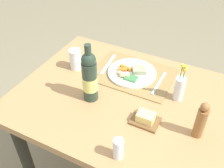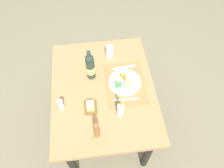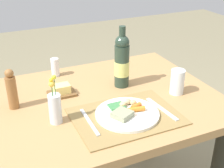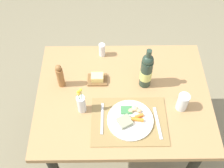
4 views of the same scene
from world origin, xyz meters
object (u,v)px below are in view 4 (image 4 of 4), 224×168
(dining_table, at_px, (123,104))
(salt_shaker, at_px, (102,50))
(pepper_mill, at_px, (60,76))
(flower_vase, at_px, (81,103))
(fork, at_px, (102,118))
(knife, at_px, (158,123))
(wine_bottle, at_px, (146,71))
(butter_dish, at_px, (97,78))
(dinner_plate, at_px, (130,119))
(water_tumbler, at_px, (182,103))

(dining_table, relative_size, salt_shaker, 10.95)
(pepper_mill, bearing_deg, salt_shaker, 44.73)
(flower_vase, bearing_deg, salt_shaker, 75.27)
(salt_shaker, bearing_deg, fork, -89.56)
(knife, height_order, flower_vase, flower_vase)
(fork, xyz_separation_m, flower_vase, (-0.12, 0.07, 0.07))
(dining_table, xyz_separation_m, knife, (0.20, -0.21, 0.12))
(fork, xyz_separation_m, pepper_mill, (-0.27, 0.26, 0.08))
(pepper_mill, relative_size, wine_bottle, 0.60)
(dining_table, bearing_deg, fork, -127.13)
(flower_vase, bearing_deg, wine_bottle, 26.13)
(fork, distance_m, salt_shaker, 0.53)
(flower_vase, relative_size, salt_shaker, 2.13)
(dining_table, height_order, wine_bottle, wine_bottle)
(salt_shaker, relative_size, wine_bottle, 0.32)
(fork, relative_size, wine_bottle, 0.67)
(pepper_mill, distance_m, wine_bottle, 0.55)
(butter_dish, bearing_deg, salt_shaker, 82.51)
(dining_table, xyz_separation_m, salt_shaker, (-0.14, 0.35, 0.17))
(fork, height_order, flower_vase, flower_vase)
(knife, bearing_deg, dinner_plate, 166.70)
(butter_dish, relative_size, water_tumbler, 1.05)
(pepper_mill, bearing_deg, butter_dish, 7.65)
(knife, distance_m, butter_dish, 0.49)
(knife, height_order, wine_bottle, wine_bottle)
(knife, height_order, pepper_mill, pepper_mill)
(dining_table, height_order, knife, knife)
(dining_table, relative_size, water_tumbler, 9.00)
(salt_shaker, height_order, wine_bottle, wine_bottle)
(dining_table, height_order, dinner_plate, dinner_plate)
(knife, xyz_separation_m, flower_vase, (-0.46, 0.10, 0.07))
(dining_table, bearing_deg, water_tumbler, -15.80)
(water_tumbler, bearing_deg, knife, -144.35)
(water_tumbler, bearing_deg, pepper_mill, 166.14)
(dining_table, distance_m, fork, 0.26)
(dining_table, height_order, flower_vase, flower_vase)
(wine_bottle, bearing_deg, salt_shaker, 137.31)
(flower_vase, relative_size, wine_bottle, 0.68)
(wine_bottle, bearing_deg, fork, -136.38)
(fork, relative_size, knife, 0.99)
(flower_vase, bearing_deg, dinner_plate, -15.24)
(dining_table, xyz_separation_m, butter_dish, (-0.17, 0.12, 0.14))
(butter_dish, xyz_separation_m, wine_bottle, (0.31, -0.03, 0.11))
(butter_dish, height_order, wine_bottle, wine_bottle)
(fork, height_order, salt_shaker, salt_shaker)
(dining_table, relative_size, dinner_plate, 4.01)
(salt_shaker, xyz_separation_m, water_tumbler, (0.49, -0.45, 0.00))
(knife, relative_size, wine_bottle, 0.68)
(butter_dish, distance_m, pepper_mill, 0.25)
(wine_bottle, bearing_deg, butter_dish, 174.44)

